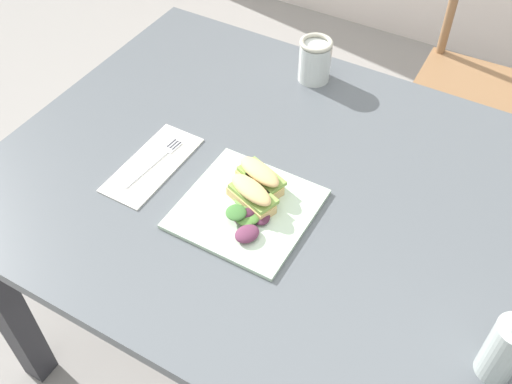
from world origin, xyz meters
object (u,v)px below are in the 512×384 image
object	(u,v)px
sandwich_half_back	(260,177)
mason_jar_iced_tea	(315,62)
plate_lunch	(247,209)
fork_on_napkin	(157,159)
dining_table	(284,216)
bottle_cold_brew	(504,351)
chair_wooden_far	(477,86)
sandwich_half_front	(252,194)

from	to	relation	value
sandwich_half_back	mason_jar_iced_tea	xyz separation A→B (m)	(-0.08, 0.42, 0.01)
plate_lunch	fork_on_napkin	distance (m)	0.26
plate_lunch	sandwich_half_back	size ratio (longest dim) A/B	2.20
dining_table	mason_jar_iced_tea	distance (m)	0.43
dining_table	sandwich_half_back	bearing A→B (deg)	-134.67
dining_table	bottle_cold_brew	xyz separation A→B (m)	(0.52, -0.22, 0.18)
bottle_cold_brew	dining_table	bearing A→B (deg)	157.33
chair_wooden_far	sandwich_half_front	distance (m)	1.17
sandwich_half_front	mason_jar_iced_tea	distance (m)	0.49
dining_table	fork_on_napkin	distance (m)	0.33
dining_table	chair_wooden_far	xyz separation A→B (m)	(0.23, 0.99, -0.18)
chair_wooden_far	mason_jar_iced_tea	world-z (taller)	chair_wooden_far
chair_wooden_far	mason_jar_iced_tea	bearing A→B (deg)	-119.75
dining_table	plate_lunch	bearing A→B (deg)	-107.75
chair_wooden_far	fork_on_napkin	bearing A→B (deg)	-115.88
chair_wooden_far	fork_on_napkin	size ratio (longest dim) A/B	4.68
dining_table	mason_jar_iced_tea	world-z (taller)	mason_jar_iced_tea
sandwich_half_back	fork_on_napkin	distance (m)	0.25
mason_jar_iced_tea	bottle_cold_brew	bearing A→B (deg)	-43.17
dining_table	bottle_cold_brew	size ratio (longest dim) A/B	6.97
chair_wooden_far	plate_lunch	distance (m)	1.18
chair_wooden_far	mason_jar_iced_tea	xyz separation A→B (m)	(-0.35, -0.61, 0.34)
dining_table	fork_on_napkin	size ratio (longest dim) A/B	7.10
sandwich_half_back	bottle_cold_brew	world-z (taller)	bottle_cold_brew
plate_lunch	dining_table	bearing A→B (deg)	72.25
sandwich_half_front	bottle_cold_brew	xyz separation A→B (m)	(0.55, -0.12, 0.03)
sandwich_half_back	bottle_cold_brew	distance (m)	0.59
plate_lunch	bottle_cold_brew	distance (m)	0.57
dining_table	bottle_cold_brew	distance (m)	0.59
sandwich_half_front	sandwich_half_back	xyz separation A→B (m)	(-0.01, 0.05, 0.00)
chair_wooden_far	sandwich_half_front	bearing A→B (deg)	-103.55
chair_wooden_far	bottle_cold_brew	world-z (taller)	bottle_cold_brew
plate_lunch	mason_jar_iced_tea	distance (m)	0.50
chair_wooden_far	sandwich_half_front	world-z (taller)	chair_wooden_far
sandwich_half_front	dining_table	bearing A→B (deg)	71.84
fork_on_napkin	sandwich_half_front	bearing A→B (deg)	-2.98
fork_on_napkin	mason_jar_iced_tea	world-z (taller)	mason_jar_iced_tea
sandwich_half_front	sandwich_half_back	bearing A→B (deg)	101.29
dining_table	sandwich_half_back	distance (m)	0.16
plate_lunch	chair_wooden_far	bearing A→B (deg)	76.43
chair_wooden_far	mason_jar_iced_tea	size ratio (longest dim) A/B	7.46
fork_on_napkin	bottle_cold_brew	size ratio (longest dim) A/B	0.98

